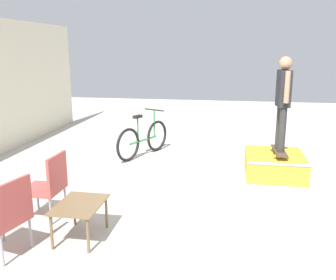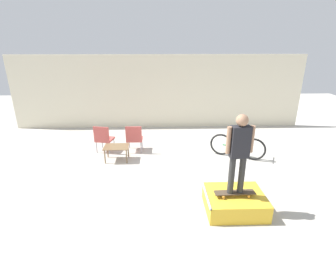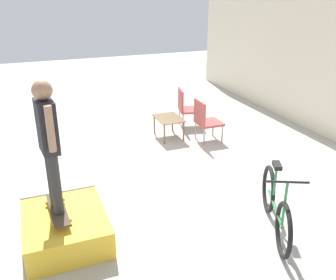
% 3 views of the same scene
% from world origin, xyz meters
% --- Properties ---
extents(ground_plane, '(24.00, 24.00, 0.00)m').
position_xyz_m(ground_plane, '(0.00, 0.00, 0.00)').
color(ground_plane, '#B7B2A8').
extents(skate_ramp_box, '(1.29, 1.07, 0.42)m').
position_xyz_m(skate_ramp_box, '(1.67, -1.14, 0.20)').
color(skate_ramp_box, gold).
rests_on(skate_ramp_box, ground_plane).
extents(skateboard_on_ramp, '(0.88, 0.28, 0.07)m').
position_xyz_m(skateboard_on_ramp, '(1.63, -1.21, 0.48)').
color(skateboard_on_ramp, '#473828').
rests_on(skateboard_on_ramp, skate_ramp_box).
extents(person_skater, '(0.57, 0.24, 1.72)m').
position_xyz_m(person_skater, '(1.63, -1.21, 1.50)').
color(person_skater, '#2D2D2D').
rests_on(person_skater, skateboard_on_ramp).
extents(coffee_table, '(0.75, 0.55, 0.46)m').
position_xyz_m(coffee_table, '(-1.30, 1.51, 0.40)').
color(coffee_table, brown).
rests_on(coffee_table, ground_plane).
extents(patio_chair_left, '(0.62, 0.62, 0.93)m').
position_xyz_m(patio_chair_left, '(-1.81, 2.18, 0.51)').
color(patio_chair_left, '#99999E').
rests_on(patio_chair_left, ground_plane).
extents(patio_chair_right, '(0.53, 0.53, 0.93)m').
position_xyz_m(patio_chair_right, '(-0.80, 2.18, 0.51)').
color(patio_chair_right, '#99999E').
rests_on(patio_chair_right, ground_plane).
extents(bicycle, '(1.60, 0.81, 1.00)m').
position_xyz_m(bicycle, '(2.49, 1.61, 0.38)').
color(bicycle, black).
rests_on(bicycle, ground_plane).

